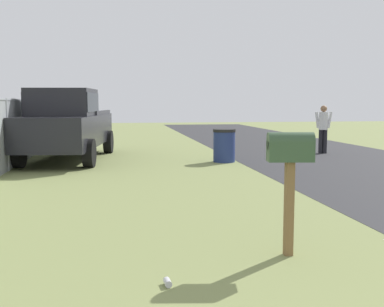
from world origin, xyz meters
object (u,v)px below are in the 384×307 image
Objects in this scene: pedestrian at (323,126)px; trash_bin at (224,145)px; mailbox at (290,157)px; pickup_truck at (67,123)px.

trash_bin is at bearing -45.04° from pedestrian.
mailbox is 8.21m from trash_bin.
pickup_truck reaches higher than mailbox.
mailbox is 0.25× the size of pickup_truck.
pedestrian is (0.60, -8.29, -0.18)m from pickup_truck.
pickup_truck is (9.24, 3.38, 0.01)m from mailbox.
mailbox is at bearing 26.69° from pickup_truck.
mailbox is 11.00m from pedestrian.
trash_bin is 4.19m from pedestrian.
pickup_truck is at bearing -65.37° from pedestrian.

